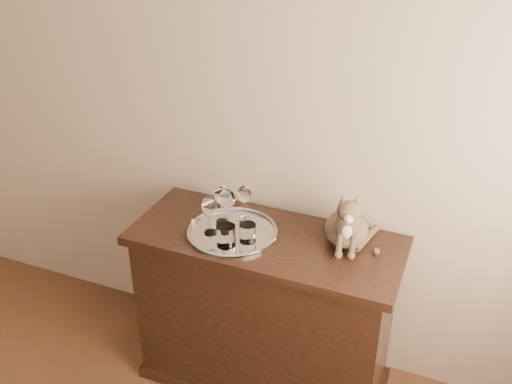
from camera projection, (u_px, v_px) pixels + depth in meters
wall_back at (173, 89)px, 2.70m from camera, size 4.00×0.10×2.70m
sideboard at (265, 312)px, 2.69m from camera, size 1.20×0.50×0.85m
tray at (232, 233)px, 2.51m from camera, size 0.40×0.40×0.01m
wine_glass_a at (222, 205)px, 2.54m from camera, size 0.07×0.07×0.18m
wine_glass_b at (244, 203)px, 2.56m from camera, size 0.07×0.07×0.17m
wine_glass_c at (210, 215)px, 2.46m from camera, size 0.07×0.07×0.18m
wine_glass_d at (227, 209)px, 2.50m from camera, size 0.07×0.07×0.19m
tumbler_a at (248, 233)px, 2.43m from camera, size 0.07×0.07×0.08m
tumbler_b at (226, 236)px, 2.40m from camera, size 0.08×0.08×0.09m
cat at (348, 214)px, 2.38m from camera, size 0.34×0.32×0.29m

